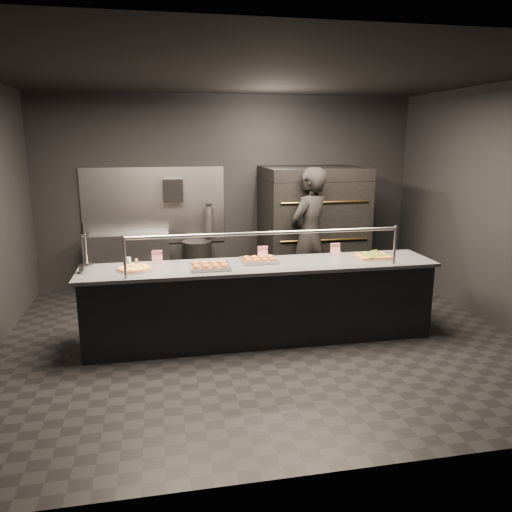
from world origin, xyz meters
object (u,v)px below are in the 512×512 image
object	(u,v)px
prep_shelf	(131,262)
fire_extinguisher	(209,220)
slider_tray_b	(259,260)
trash_bin	(197,265)
square_pizza	(372,256)
beer_tap	(85,257)
pizza_oven	(312,228)
service_counter	(261,302)
slider_tray_a	(210,266)
worker	(309,237)
towel_dispenser	(173,190)
round_pizza	(135,268)

from	to	relation	value
prep_shelf	fire_extinguisher	xyz separation A→B (m)	(1.25, 0.08, 0.61)
slider_tray_b	trash_bin	world-z (taller)	slider_tray_b
slider_tray_b	square_pizza	size ratio (longest dim) A/B	0.89
beer_tap	square_pizza	xyz separation A→B (m)	(3.33, 0.05, -0.15)
pizza_oven	prep_shelf	distance (m)	2.88
service_counter	pizza_oven	world-z (taller)	pizza_oven
prep_shelf	slider_tray_a	bearing A→B (deg)	-67.38
trash_bin	worker	xyz separation A→B (m)	(1.51, -1.01, 0.59)
pizza_oven	trash_bin	distance (m)	1.89
service_counter	prep_shelf	distance (m)	2.82
towel_dispenser	square_pizza	xyz separation A→B (m)	(2.30, -2.33, -0.61)
pizza_oven	slider_tray_a	distance (m)	2.68
service_counter	slider_tray_a	size ratio (longest dim) A/B	9.12
slider_tray_b	square_pizza	xyz separation A→B (m)	(1.40, -0.04, -0.01)
service_counter	prep_shelf	world-z (taller)	service_counter
pizza_oven	worker	xyz separation A→B (m)	(-0.25, -0.69, 0.01)
service_counter	pizza_oven	distance (m)	2.30
prep_shelf	worker	bearing A→B (deg)	-23.58
prep_shelf	beer_tap	xyz separation A→B (m)	(-0.33, -2.31, 0.63)
beer_tap	worker	size ratio (longest dim) A/B	0.30
pizza_oven	square_pizza	size ratio (longest dim) A/B	4.08
service_counter	beer_tap	bearing A→B (deg)	179.57
slider_tray_b	trash_bin	bearing A→B (deg)	104.99
service_counter	slider_tray_b	xyz separation A→B (m)	(-0.00, 0.10, 0.48)
worker	round_pizza	bearing A→B (deg)	-9.70
trash_bin	worker	bearing A→B (deg)	-33.75
service_counter	slider_tray_b	world-z (taller)	service_counter
towel_dispenser	beer_tap	xyz separation A→B (m)	(-1.03, -2.38, -0.47)
towel_dispenser	square_pizza	world-z (taller)	towel_dispenser
towel_dispenser	round_pizza	distance (m)	2.50
fire_extinguisher	beer_tap	xyz separation A→B (m)	(-1.58, -2.39, 0.02)
round_pizza	slider_tray_b	world-z (taller)	slider_tray_b
towel_dispenser	worker	world-z (taller)	worker
square_pizza	beer_tap	bearing A→B (deg)	-179.16
service_counter	pizza_oven	xyz separation A→B (m)	(1.20, 1.90, 0.50)
square_pizza	towel_dispenser	bearing A→B (deg)	134.66
slider_tray_b	towel_dispenser	bearing A→B (deg)	111.47
trash_bin	slider_tray_a	bearing A→B (deg)	-90.82
service_counter	slider_tray_b	distance (m)	0.49
towel_dispenser	beer_tap	bearing A→B (deg)	-113.46
slider_tray_b	pizza_oven	bearing A→B (deg)	56.27
pizza_oven	slider_tray_a	size ratio (longest dim) A/B	4.25
pizza_oven	round_pizza	distance (m)	3.22
towel_dispenser	beer_tap	world-z (taller)	towel_dispenser
towel_dispenser	service_counter	bearing A→B (deg)	-69.37
beer_tap	slider_tray_a	size ratio (longest dim) A/B	1.29
service_counter	prep_shelf	size ratio (longest dim) A/B	3.42
slider_tray_a	trash_bin	size ratio (longest dim) A/B	0.59
prep_shelf	round_pizza	world-z (taller)	round_pizza
beer_tap	slider_tray_a	xyz separation A→B (m)	(1.33, -0.09, -0.14)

